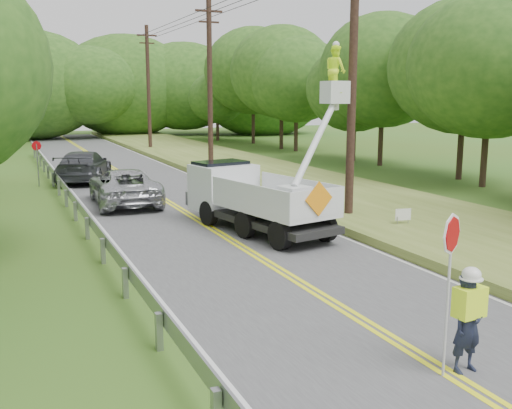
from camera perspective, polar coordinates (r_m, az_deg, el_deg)
name	(u,v)px	position (r m, az deg, el deg)	size (l,w,h in m)	color
ground	(381,333)	(11.79, 12.11, -12.17)	(140.00, 140.00, 0.00)	#465C1C
road	(177,207)	(24.08, -7.69, -0.28)	(7.20, 96.00, 0.03)	#48484A
guardrail	(71,198)	(24.11, -17.54, 0.64)	(0.18, 48.00, 0.77)	gray
utility_poles	(259,79)	(28.22, 0.29, 12.13)	(1.60, 43.30, 10.00)	black
tall_grass_verge	(328,193)	(26.85, 7.01, 1.17)	(7.00, 96.00, 0.30)	#566926
treeline_right	(361,72)	(39.84, 10.14, 12.61)	(10.28, 53.83, 10.75)	#332319
treeline_horizon	(79,86)	(65.59, -16.85, 11.02)	(56.62, 15.53, 11.87)	#234A17
flagger	(468,316)	(10.28, 19.92, -10.15)	(1.07, 0.45, 2.70)	#191E33
bucket_truck	(253,186)	(20.15, -0.32, 1.84)	(4.98, 6.46, 6.17)	black
suv_silver	(124,186)	(24.99, -12.69, 1.72)	(2.49, 5.39, 1.50)	#ADAEB4
suv_darkgrey	(84,166)	(32.33, -16.40, 3.61)	(2.25, 5.53, 1.60)	#3B3D43
stop_sign_permanent	(37,157)	(31.16, -20.52, 4.36)	(0.48, 0.12, 2.28)	gray
yard_sign	(403,215)	(20.07, 14.12, -1.03)	(0.55, 0.14, 0.80)	white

